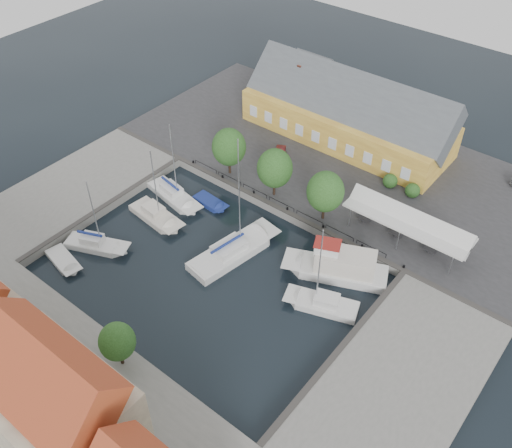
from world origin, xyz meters
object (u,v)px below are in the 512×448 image
(warehouse, at_px, (345,113))
(west_boat_a, at_px, (174,196))
(west_boat_b, at_px, (156,217))
(launch_nw, at_px, (210,203))
(west_boat_d, at_px, (96,246))
(car_red, at_px, (280,154))
(center_sailboat, at_px, (233,252))
(trawler, at_px, (339,268))
(launch_sw, at_px, (64,262))
(tent_canopy, at_px, (408,222))
(east_boat_a, at_px, (323,305))

(warehouse, bearing_deg, west_boat_a, -111.48)
(west_boat_a, height_order, west_boat_b, west_boat_a)
(west_boat_b, relative_size, launch_nw, 2.17)
(west_boat_d, bearing_deg, launch_nw, 70.61)
(warehouse, height_order, launch_nw, warehouse)
(west_boat_b, bearing_deg, warehouse, 73.36)
(car_red, distance_m, center_sailboat, 17.92)
(warehouse, relative_size, launch_nw, 5.88)
(trawler, relative_size, west_boat_b, 1.08)
(warehouse, xyz_separation_m, launch_nw, (-5.09, -21.61, -4.34))
(west_boat_a, xyz_separation_m, launch_sw, (-1.51, -15.27, -0.18))
(center_sailboat, bearing_deg, tent_canopy, 42.46)
(tent_canopy, xyz_separation_m, trawler, (-3.25, -8.05, -2.67))
(tent_canopy, bearing_deg, east_boat_a, -99.30)
(tent_canopy, bearing_deg, car_red, 168.52)
(west_boat_d, xyz_separation_m, launch_sw, (-0.94, -3.70, -0.18))
(west_boat_b, relative_size, launch_sw, 1.91)
(trawler, height_order, west_boat_d, west_boat_d)
(tent_canopy, relative_size, launch_nw, 2.88)
(car_red, xyz_separation_m, west_boat_a, (-5.82, -13.77, -1.32))
(west_boat_d, bearing_deg, center_sailboat, 34.26)
(car_red, xyz_separation_m, west_boat_b, (-4.78, -17.77, -1.33))
(west_boat_a, relative_size, west_boat_d, 1.14)
(west_boat_d, bearing_deg, east_boat_a, 19.25)
(car_red, height_order, west_boat_a, west_boat_a)
(trawler, bearing_deg, car_red, 144.19)
(trawler, height_order, east_boat_a, east_boat_a)
(launch_sw, bearing_deg, center_sailboat, 42.25)
(launch_sw, bearing_deg, west_boat_a, 84.34)
(west_boat_b, bearing_deg, launch_sw, -102.75)
(trawler, bearing_deg, west_boat_b, -165.34)
(warehouse, xyz_separation_m, west_boat_b, (-8.23, -27.55, -4.17))
(tent_canopy, bearing_deg, center_sailboat, -137.54)
(trawler, distance_m, launch_sw, 29.48)
(center_sailboat, xyz_separation_m, west_boat_a, (-11.97, 3.02, -0.09))
(warehouse, relative_size, west_boat_d, 2.86)
(launch_sw, bearing_deg, warehouse, 74.48)
(trawler, distance_m, west_boat_a, 22.69)
(warehouse, distance_m, launch_nw, 22.62)
(warehouse, height_order, tent_canopy, warehouse)
(warehouse, xyz_separation_m, west_boat_a, (-9.27, -23.55, -4.16))
(car_red, bearing_deg, west_boat_b, -135.29)
(west_boat_d, bearing_deg, warehouse, 74.34)
(trawler, distance_m, west_boat_b, 22.32)
(car_red, relative_size, launch_nw, 0.73)
(car_red, xyz_separation_m, trawler, (16.80, -12.12, -0.57))
(trawler, height_order, launch_nw, trawler)
(east_boat_a, height_order, launch_nw, east_boat_a)
(trawler, xyz_separation_m, west_boat_a, (-22.62, -1.65, -0.75))
(warehouse, relative_size, car_red, 8.01)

